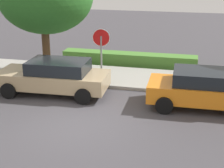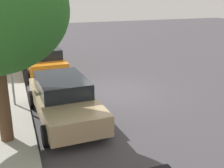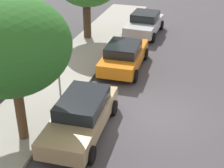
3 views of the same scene
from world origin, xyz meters
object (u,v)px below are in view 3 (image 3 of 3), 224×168
Objects in this scene: stop_sign at (58,69)px; street_tree_near_corner at (8,45)px; parked_car_tan at (81,115)px; parked_car_silver at (144,23)px; parked_car_orange at (124,55)px.

stop_sign is 3.37m from street_tree_near_corner.
stop_sign is 2.45m from parked_car_tan.
parked_car_silver is 0.72× the size of street_tree_near_corner.
parked_car_orange is (6.00, -0.07, -0.01)m from parked_car_tan.
parked_car_orange reaches higher than parked_car_tan.
street_tree_near_corner reaches higher than parked_car_tan.
parked_car_orange is (4.41, -1.66, -0.98)m from stop_sign.
parked_car_orange is at bearing -0.64° from parked_car_tan.
parked_car_silver is at bearing -8.86° from stop_sign.
parked_car_silver is (10.02, -1.56, -0.99)m from stop_sign.
parked_car_tan is 1.09× the size of parked_car_orange.
parked_car_silver is at bearing 0.99° from parked_car_orange.
stop_sign reaches higher than parked_car_tan.
stop_sign is at bearing 159.36° from parked_car_orange.
parked_car_tan is at bearing 179.36° from parked_car_orange.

